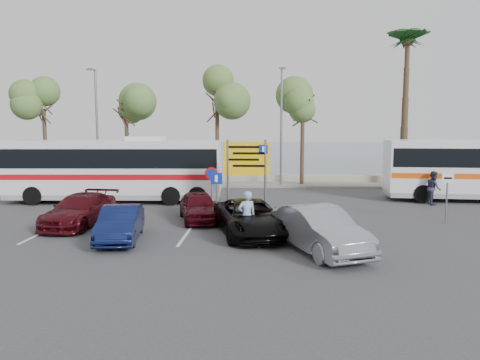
{
  "coord_description": "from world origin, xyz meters",
  "views": [
    {
      "loc": [
        1.87,
        -19.06,
        4.25
      ],
      "look_at": [
        0.7,
        3.0,
        1.68
      ],
      "focal_mm": 35.0,
      "sensor_mm": 36.0,
      "label": 1
    }
  ],
  "objects_px": {
    "street_lamp_right": "(281,121)",
    "car_silver_b": "(319,230)",
    "direction_sign": "(247,164)",
    "car_maroon": "(80,210)",
    "car_blue": "(120,224)",
    "suv_black": "(250,218)",
    "coach_bus_left": "(115,172)",
    "pedestrian_far": "(433,188)",
    "pedestrian_near": "(247,216)",
    "street_lamp_left": "(96,121)",
    "car_red": "(199,206)"
  },
  "relations": [
    {
      "from": "street_lamp_left",
      "to": "car_silver_b",
      "type": "xyz_separation_m",
      "value": [
        13.73,
        -17.02,
        -3.83
      ]
    },
    {
      "from": "pedestrian_far",
      "to": "suv_black",
      "type": "bearing_deg",
      "value": 132.79
    },
    {
      "from": "car_blue",
      "to": "car_maroon",
      "type": "relative_size",
      "value": 0.84
    },
    {
      "from": "street_lamp_left",
      "to": "car_red",
      "type": "distance_m",
      "value": 15.48
    },
    {
      "from": "car_blue",
      "to": "suv_black",
      "type": "distance_m",
      "value": 4.92
    },
    {
      "from": "direction_sign",
      "to": "car_maroon",
      "type": "height_order",
      "value": "direction_sign"
    },
    {
      "from": "street_lamp_right",
      "to": "car_silver_b",
      "type": "bearing_deg",
      "value": -87.56
    },
    {
      "from": "car_red",
      "to": "pedestrian_far",
      "type": "xyz_separation_m",
      "value": [
        12.07,
        5.0,
        0.26
      ]
    },
    {
      "from": "car_silver_b",
      "to": "car_maroon",
      "type": "bearing_deg",
      "value": 136.31
    },
    {
      "from": "car_blue",
      "to": "car_red",
      "type": "distance_m",
      "value": 4.48
    },
    {
      "from": "direction_sign",
      "to": "suv_black",
      "type": "bearing_deg",
      "value": -85.82
    },
    {
      "from": "direction_sign",
      "to": "car_maroon",
      "type": "xyz_separation_m",
      "value": [
        -7.0,
        -2.98,
        -1.76
      ]
    },
    {
      "from": "direction_sign",
      "to": "suv_black",
      "type": "distance_m",
      "value": 4.73
    },
    {
      "from": "car_maroon",
      "to": "suv_black",
      "type": "distance_m",
      "value": 7.46
    },
    {
      "from": "street_lamp_left",
      "to": "pedestrian_far",
      "type": "bearing_deg",
      "value": -18.48
    },
    {
      "from": "car_silver_b",
      "to": "pedestrian_near",
      "type": "distance_m",
      "value": 2.93
    },
    {
      "from": "coach_bus_left",
      "to": "car_red",
      "type": "bearing_deg",
      "value": -42.66
    },
    {
      "from": "car_maroon",
      "to": "suv_black",
      "type": "height_order",
      "value": "suv_black"
    },
    {
      "from": "coach_bus_left",
      "to": "pedestrian_near",
      "type": "xyz_separation_m",
      "value": [
        7.72,
        -8.5,
        -0.78
      ]
    },
    {
      "from": "car_blue",
      "to": "car_red",
      "type": "height_order",
      "value": "car_red"
    },
    {
      "from": "coach_bus_left",
      "to": "car_silver_b",
      "type": "distance_m",
      "value": 14.33
    },
    {
      "from": "car_blue",
      "to": "pedestrian_far",
      "type": "distance_m",
      "value": 16.93
    },
    {
      "from": "street_lamp_left",
      "to": "street_lamp_right",
      "type": "bearing_deg",
      "value": 0.0
    },
    {
      "from": "suv_black",
      "to": "car_silver_b",
      "type": "relative_size",
      "value": 1.07
    },
    {
      "from": "street_lamp_right",
      "to": "coach_bus_left",
      "type": "bearing_deg",
      "value": -143.54
    },
    {
      "from": "suv_black",
      "to": "pedestrian_far",
      "type": "distance_m",
      "value": 12.36
    },
    {
      "from": "suv_black",
      "to": "car_silver_b",
      "type": "distance_m",
      "value": 3.33
    },
    {
      "from": "suv_black",
      "to": "street_lamp_right",
      "type": "bearing_deg",
      "value": 69.1
    },
    {
      "from": "direction_sign",
      "to": "pedestrian_far",
      "type": "distance_m",
      "value": 10.64
    },
    {
      "from": "pedestrian_near",
      "to": "street_lamp_left",
      "type": "bearing_deg",
      "value": -75.42
    },
    {
      "from": "suv_black",
      "to": "pedestrian_near",
      "type": "relative_size",
      "value": 2.67
    },
    {
      "from": "car_blue",
      "to": "pedestrian_near",
      "type": "relative_size",
      "value": 2.09
    },
    {
      "from": "pedestrian_near",
      "to": "car_maroon",
      "type": "bearing_deg",
      "value": -38.32
    },
    {
      "from": "car_silver_b",
      "to": "direction_sign",
      "type": "bearing_deg",
      "value": 89.32
    },
    {
      "from": "street_lamp_left",
      "to": "coach_bus_left",
      "type": "xyz_separation_m",
      "value": [
        3.5,
        -7.02,
        -2.89
      ]
    },
    {
      "from": "coach_bus_left",
      "to": "suv_black",
      "type": "xyz_separation_m",
      "value": [
        7.83,
        -7.69,
        -1.02
      ]
    },
    {
      "from": "car_maroon",
      "to": "car_blue",
      "type": "bearing_deg",
      "value": -38.82
    },
    {
      "from": "direction_sign",
      "to": "pedestrian_far",
      "type": "bearing_deg",
      "value": 18.28
    },
    {
      "from": "coach_bus_left",
      "to": "suv_black",
      "type": "distance_m",
      "value": 11.02
    },
    {
      "from": "coach_bus_left",
      "to": "pedestrian_far",
      "type": "height_order",
      "value": "coach_bus_left"
    },
    {
      "from": "coach_bus_left",
      "to": "car_maroon",
      "type": "xyz_separation_m",
      "value": [
        0.5,
        -6.29,
        -1.04
      ]
    },
    {
      "from": "coach_bus_left",
      "to": "car_blue",
      "type": "relative_size",
      "value": 3.06
    },
    {
      "from": "car_maroon",
      "to": "car_silver_b",
      "type": "height_order",
      "value": "car_silver_b"
    },
    {
      "from": "coach_bus_left",
      "to": "direction_sign",
      "type": "bearing_deg",
      "value": -23.76
    },
    {
      "from": "pedestrian_near",
      "to": "car_red",
      "type": "bearing_deg",
      "value": -78.06
    },
    {
      "from": "car_blue",
      "to": "car_silver_b",
      "type": "distance_m",
      "value": 7.3
    },
    {
      "from": "car_silver_b",
      "to": "street_lamp_right",
      "type": "bearing_deg",
      "value": 69.65
    },
    {
      "from": "car_red",
      "to": "direction_sign",
      "type": "bearing_deg",
      "value": 24.3
    },
    {
      "from": "street_lamp_right",
      "to": "pedestrian_far",
      "type": "relative_size",
      "value": 4.39
    },
    {
      "from": "street_lamp_right",
      "to": "car_maroon",
      "type": "height_order",
      "value": "street_lamp_right"
    }
  ]
}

